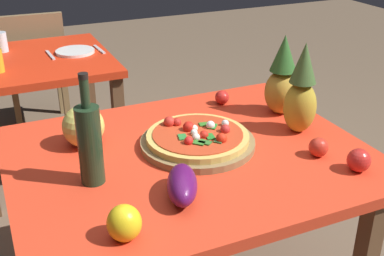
{
  "coord_description": "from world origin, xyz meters",
  "views": [
    {
      "loc": [
        -0.61,
        -1.39,
        1.54
      ],
      "look_at": [
        0.05,
        0.09,
        0.77
      ],
      "focal_mm": 45.89,
      "sensor_mm": 36.0,
      "label": 1
    }
  ],
  "objects_px": {
    "background_table": "(39,78)",
    "pineapple_right": "(282,79)",
    "eggplant": "(182,185)",
    "tomato_by_bottle": "(359,160)",
    "pizza": "(198,136)",
    "dinner_plate": "(75,51)",
    "pizza_board": "(198,143)",
    "tomato_at_corner": "(222,97)",
    "fork_utensil": "(50,55)",
    "melon": "(83,126)",
    "wine_bottle": "(90,143)",
    "knife_utensil": "(99,49)",
    "drinking_glass_water": "(1,42)",
    "bell_pepper": "(124,223)",
    "dining_chair": "(36,65)",
    "tomato_beside_pepper": "(319,147)",
    "display_table": "(189,172)",
    "pineapple_left": "(301,93)"
  },
  "relations": [
    {
      "from": "background_table",
      "to": "pineapple_right",
      "type": "distance_m",
      "value": 1.46
    },
    {
      "from": "eggplant",
      "to": "tomato_by_bottle",
      "type": "bearing_deg",
      "value": -8.74
    },
    {
      "from": "pizza",
      "to": "dinner_plate",
      "type": "relative_size",
      "value": 1.68
    },
    {
      "from": "pizza_board",
      "to": "tomato_at_corner",
      "type": "distance_m",
      "value": 0.41
    },
    {
      "from": "eggplant",
      "to": "fork_utensil",
      "type": "height_order",
      "value": "eggplant"
    },
    {
      "from": "pizza_board",
      "to": "tomato_by_bottle",
      "type": "height_order",
      "value": "tomato_by_bottle"
    },
    {
      "from": "melon",
      "to": "wine_bottle",
      "type": "bearing_deg",
      "value": -97.28
    },
    {
      "from": "background_table",
      "to": "pizza_board",
      "type": "relative_size",
      "value": 1.99
    },
    {
      "from": "knife_utensil",
      "to": "pineapple_right",
      "type": "bearing_deg",
      "value": -73.08
    },
    {
      "from": "wine_bottle",
      "to": "tomato_by_bottle",
      "type": "relative_size",
      "value": 4.63
    },
    {
      "from": "pizza_board",
      "to": "tomato_by_bottle",
      "type": "xyz_separation_m",
      "value": [
        0.41,
        -0.37,
        0.03
      ]
    },
    {
      "from": "pizza_board",
      "to": "eggplant",
      "type": "height_order",
      "value": "eggplant"
    },
    {
      "from": "drinking_glass_water",
      "to": "dinner_plate",
      "type": "distance_m",
      "value": 0.43
    },
    {
      "from": "bell_pepper",
      "to": "tomato_at_corner",
      "type": "bearing_deg",
      "value": 47.37
    },
    {
      "from": "dining_chair",
      "to": "dinner_plate",
      "type": "xyz_separation_m",
      "value": [
        0.16,
        -0.62,
        0.25
      ]
    },
    {
      "from": "pizza_board",
      "to": "tomato_by_bottle",
      "type": "relative_size",
      "value": 5.31
    },
    {
      "from": "tomato_by_bottle",
      "to": "knife_utensil",
      "type": "distance_m",
      "value": 1.76
    },
    {
      "from": "dining_chair",
      "to": "wine_bottle",
      "type": "height_order",
      "value": "wine_bottle"
    },
    {
      "from": "pineapple_right",
      "to": "knife_utensil",
      "type": "relative_size",
      "value": 1.83
    },
    {
      "from": "melon",
      "to": "eggplant",
      "type": "xyz_separation_m",
      "value": [
        0.19,
        -0.46,
        -0.03
      ]
    },
    {
      "from": "tomato_beside_pepper",
      "to": "dinner_plate",
      "type": "xyz_separation_m",
      "value": [
        -0.51,
        1.57,
        -0.03
      ]
    },
    {
      "from": "pizza",
      "to": "fork_utensil",
      "type": "xyz_separation_m",
      "value": [
        -0.3,
        1.33,
        -0.04
      ]
    },
    {
      "from": "tomato_beside_pepper",
      "to": "fork_utensil",
      "type": "relative_size",
      "value": 0.38
    },
    {
      "from": "tomato_at_corner",
      "to": "knife_utensil",
      "type": "relative_size",
      "value": 0.34
    },
    {
      "from": "tomato_beside_pepper",
      "to": "tomato_by_bottle",
      "type": "xyz_separation_m",
      "value": [
        0.06,
        -0.14,
        0.0
      ]
    },
    {
      "from": "dining_chair",
      "to": "display_table",
      "type": "bearing_deg",
      "value": 100.77
    },
    {
      "from": "dinner_plate",
      "to": "fork_utensil",
      "type": "distance_m",
      "value": 0.14
    },
    {
      "from": "pineapple_right",
      "to": "drinking_glass_water",
      "type": "distance_m",
      "value": 1.7
    },
    {
      "from": "tomato_beside_pepper",
      "to": "dinner_plate",
      "type": "bearing_deg",
      "value": 107.99
    },
    {
      "from": "wine_bottle",
      "to": "eggplant",
      "type": "xyz_separation_m",
      "value": [
        0.22,
        -0.2,
        -0.09
      ]
    },
    {
      "from": "background_table",
      "to": "tomato_by_bottle",
      "type": "height_order",
      "value": "tomato_by_bottle"
    },
    {
      "from": "pizza_board",
      "to": "bell_pepper",
      "type": "distance_m",
      "value": 0.56
    },
    {
      "from": "dinner_plate",
      "to": "tomato_by_bottle",
      "type": "bearing_deg",
      "value": -71.63
    },
    {
      "from": "tomato_at_corner",
      "to": "background_table",
      "type": "bearing_deg",
      "value": 122.52
    },
    {
      "from": "pizza_board",
      "to": "pizza",
      "type": "distance_m",
      "value": 0.03
    },
    {
      "from": "background_table",
      "to": "dining_chair",
      "type": "height_order",
      "value": "dining_chair"
    },
    {
      "from": "display_table",
      "to": "tomato_by_bottle",
      "type": "height_order",
      "value": "tomato_by_bottle"
    },
    {
      "from": "display_table",
      "to": "pineapple_left",
      "type": "height_order",
      "value": "pineapple_left"
    },
    {
      "from": "background_table",
      "to": "drinking_glass_water",
      "type": "relative_size",
      "value": 7.28
    },
    {
      "from": "background_table",
      "to": "tomato_at_corner",
      "type": "height_order",
      "value": "tomato_at_corner"
    },
    {
      "from": "bell_pepper",
      "to": "tomato_beside_pepper",
      "type": "height_order",
      "value": "bell_pepper"
    },
    {
      "from": "drinking_glass_water",
      "to": "knife_utensil",
      "type": "height_order",
      "value": "drinking_glass_water"
    },
    {
      "from": "eggplant",
      "to": "dinner_plate",
      "type": "height_order",
      "value": "eggplant"
    },
    {
      "from": "wine_bottle",
      "to": "dinner_plate",
      "type": "height_order",
      "value": "wine_bottle"
    },
    {
      "from": "tomato_beside_pepper",
      "to": "dinner_plate",
      "type": "relative_size",
      "value": 0.31
    },
    {
      "from": "tomato_by_bottle",
      "to": "fork_utensil",
      "type": "height_order",
      "value": "tomato_by_bottle"
    },
    {
      "from": "drinking_glass_water",
      "to": "fork_utensil",
      "type": "xyz_separation_m",
      "value": [
        0.24,
        -0.19,
        -0.05
      ]
    },
    {
      "from": "background_table",
      "to": "pizza",
      "type": "distance_m",
      "value": 1.38
    },
    {
      "from": "display_table",
      "to": "dining_chair",
      "type": "distance_m",
      "value": 2.02
    },
    {
      "from": "bell_pepper",
      "to": "tomato_by_bottle",
      "type": "distance_m",
      "value": 0.8
    }
  ]
}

